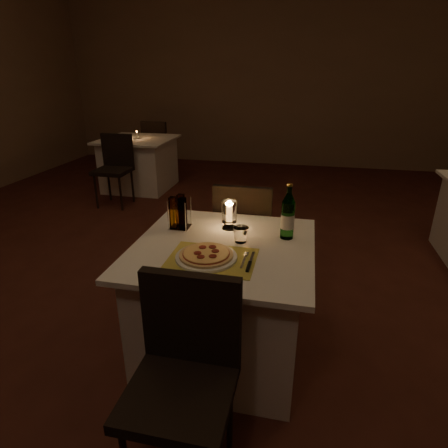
% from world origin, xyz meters
% --- Properties ---
extents(floor, '(8.00, 10.00, 0.02)m').
position_xyz_m(floor, '(0.00, 0.00, -0.01)').
color(floor, '#4D2018').
rests_on(floor, ground).
extents(wall_back, '(8.00, 0.02, 3.00)m').
position_xyz_m(wall_back, '(0.00, 5.01, 1.50)').
color(wall_back, '#87684E').
rests_on(wall_back, ground).
extents(main_table, '(1.00, 1.00, 0.74)m').
position_xyz_m(main_table, '(0.08, -0.23, 0.37)').
color(main_table, white).
rests_on(main_table, ground).
extents(chair_near, '(0.42, 0.42, 0.90)m').
position_xyz_m(chair_near, '(0.08, -0.94, 0.55)').
color(chair_near, black).
rests_on(chair_near, ground).
extents(chair_far, '(0.42, 0.42, 0.90)m').
position_xyz_m(chair_far, '(0.08, 0.49, 0.55)').
color(chair_far, black).
rests_on(chair_far, ground).
extents(placemat, '(0.45, 0.34, 0.00)m').
position_xyz_m(placemat, '(0.06, -0.41, 0.74)').
color(placemat, gold).
rests_on(placemat, main_table).
extents(plate, '(0.32, 0.32, 0.01)m').
position_xyz_m(plate, '(0.03, -0.41, 0.75)').
color(plate, white).
rests_on(plate, placemat).
extents(pizza, '(0.28, 0.28, 0.02)m').
position_xyz_m(pizza, '(0.03, -0.41, 0.77)').
color(pizza, '#D8B77F').
rests_on(pizza, plate).
extents(fork, '(0.02, 0.18, 0.00)m').
position_xyz_m(fork, '(0.23, -0.37, 0.75)').
color(fork, silver).
rests_on(fork, placemat).
extents(knife, '(0.02, 0.22, 0.01)m').
position_xyz_m(knife, '(0.26, -0.43, 0.75)').
color(knife, black).
rests_on(knife, placemat).
extents(tumbler, '(0.09, 0.09, 0.09)m').
position_xyz_m(tumbler, '(0.17, -0.16, 0.78)').
color(tumbler, white).
rests_on(tumbler, main_table).
extents(water_bottle, '(0.08, 0.08, 0.33)m').
position_xyz_m(water_bottle, '(0.42, -0.05, 0.87)').
color(water_bottle, '#5DA85A').
rests_on(water_bottle, main_table).
extents(hurricane_candle, '(0.09, 0.09, 0.18)m').
position_xyz_m(hurricane_candle, '(0.06, 0.02, 0.84)').
color(hurricane_candle, white).
rests_on(hurricane_candle, main_table).
extents(cruet_caddy, '(0.12, 0.12, 0.21)m').
position_xyz_m(cruet_caddy, '(-0.24, -0.05, 0.84)').
color(cruet_caddy, white).
rests_on(cruet_caddy, main_table).
extents(neighbor_table_left, '(1.00, 1.00, 0.74)m').
position_xyz_m(neighbor_table_left, '(-1.90, 2.98, 0.37)').
color(neighbor_table_left, white).
rests_on(neighbor_table_left, ground).
extents(neighbor_chair_la, '(0.42, 0.42, 0.90)m').
position_xyz_m(neighbor_chair_la, '(-1.90, 2.27, 0.55)').
color(neighbor_chair_la, black).
rests_on(neighbor_chair_la, ground).
extents(neighbor_chair_lb, '(0.42, 0.42, 0.90)m').
position_xyz_m(neighbor_chair_lb, '(-1.90, 3.70, 0.55)').
color(neighbor_chair_lb, black).
rests_on(neighbor_chair_lb, ground).
extents(neighbor_candle_left, '(0.03, 0.03, 0.11)m').
position_xyz_m(neighbor_candle_left, '(-1.90, 2.98, 0.79)').
color(neighbor_candle_left, white).
rests_on(neighbor_candle_left, neighbor_table_left).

